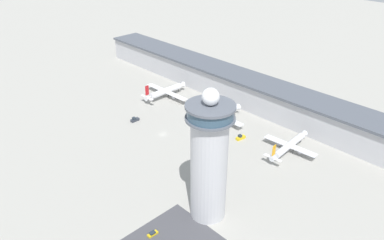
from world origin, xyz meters
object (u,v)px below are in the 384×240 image
object	(u,v)px
airplane_gate_alpha	(166,91)
car_yellow_taxi	(153,234)
airplane_gate_bravo	(220,116)
service_truck_catering	(221,174)
service_truck_fuel	(241,138)
airplane_gate_charlie	(289,145)
control_tower	(209,159)
service_truck_baggage	(201,122)
service_truck_water	(135,120)

from	to	relation	value
airplane_gate_alpha	car_yellow_taxi	world-z (taller)	airplane_gate_alpha
airplane_gate_bravo	service_truck_catering	xyz separation A→B (m)	(38.00, -40.99, -3.56)
service_truck_catering	service_truck_fuel	bearing A→B (deg)	114.60
airplane_gate_charlie	service_truck_catering	bearing A→B (deg)	-105.06
control_tower	airplane_gate_alpha	world-z (taller)	control_tower
service_truck_catering	airplane_gate_charlie	bearing A→B (deg)	74.94
airplane_gate_bravo	airplane_gate_charlie	xyz separation A→B (m)	(49.46, 1.58, -0.14)
service_truck_fuel	car_yellow_taxi	xyz separation A→B (m)	(23.41, -83.68, -0.49)
control_tower	service_truck_fuel	distance (m)	70.91
service_truck_baggage	car_yellow_taxi	distance (m)	96.80
airplane_gate_charlie	service_truck_baggage	bearing A→B (deg)	-169.08
service_truck_catering	service_truck_fuel	xyz separation A→B (m)	(-15.68, 34.26, 0.13)
airplane_gate_charlie	service_truck_catering	world-z (taller)	airplane_gate_charlie
service_truck_baggage	airplane_gate_alpha	bearing A→B (deg)	168.61
control_tower	airplane_gate_bravo	xyz separation A→B (m)	(-52.25, 65.07, -23.55)
airplane_gate_alpha	airplane_gate_charlie	distance (m)	101.68
service_truck_baggage	service_truck_catering	bearing A→B (deg)	-35.02
service_truck_water	control_tower	bearing A→B (deg)	-16.69
airplane_gate_bravo	airplane_gate_charlie	size ratio (longest dim) A/B	1.00
service_truck_baggage	service_truck_water	world-z (taller)	service_truck_water
airplane_gate_bravo	airplane_gate_charlie	world-z (taller)	airplane_gate_bravo
airplane_gate_charlie	service_truck_catering	size ratio (longest dim) A/B	5.16
airplane_gate_charlie	service_truck_water	xyz separation A→B (m)	(-87.59, -39.56, -3.33)
control_tower	service_truck_baggage	distance (m)	85.84
airplane_gate_charlie	service_truck_fuel	xyz separation A→B (m)	(-27.14, -8.31, -3.29)
service_truck_fuel	service_truck_water	distance (m)	68.05
airplane_gate_alpha	service_truck_catering	distance (m)	99.04
airplane_gate_alpha	service_truck_baggage	bearing A→B (deg)	-11.39
airplane_gate_bravo	service_truck_water	world-z (taller)	airplane_gate_bravo
airplane_gate_bravo	service_truck_baggage	xyz separation A→B (m)	(-7.16, -9.35, -3.51)
service_truck_catering	car_yellow_taxi	size ratio (longest dim) A/B	1.52
airplane_gate_alpha	service_truck_water	bearing A→B (deg)	-69.54
airplane_gate_charlie	car_yellow_taxi	xyz separation A→B (m)	(-3.73, -92.00, -3.78)
service_truck_fuel	airplane_gate_charlie	bearing A→B (deg)	17.03
control_tower	service_truck_catering	xyz separation A→B (m)	(-14.25, 24.08, -27.12)
service_truck_fuel	service_truck_water	size ratio (longest dim) A/B	1.09
control_tower	car_yellow_taxi	xyz separation A→B (m)	(-6.52, -25.34, -27.47)
control_tower	car_yellow_taxi	world-z (taller)	control_tower
service_truck_catering	service_truck_water	xyz separation A→B (m)	(-76.14, 3.02, 0.09)
airplane_gate_bravo	airplane_gate_charlie	distance (m)	49.48
airplane_gate_bravo	service_truck_fuel	xyz separation A→B (m)	(22.32, -6.73, -3.43)
control_tower	service_truck_water	xyz separation A→B (m)	(-90.39, 27.10, -27.02)
service_truck_baggage	control_tower	bearing A→B (deg)	-43.17
control_tower	service_truck_water	bearing A→B (deg)	163.31
service_truck_baggage	car_yellow_taxi	xyz separation A→B (m)	(52.89, -81.07, -0.41)
control_tower	service_truck_water	distance (m)	98.15
service_truck_catering	service_truck_water	world-z (taller)	service_truck_water
control_tower	airplane_gate_charlie	world-z (taller)	control_tower
service_truck_catering	service_truck_water	size ratio (longest dim) A/B	1.22
airplane_gate_alpha	service_truck_water	xyz separation A→B (m)	(14.07, -37.70, -3.62)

